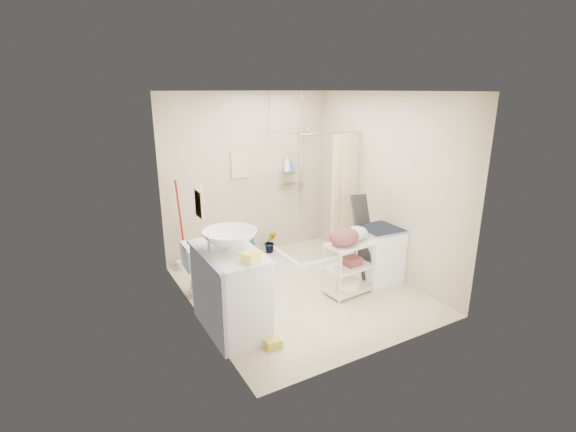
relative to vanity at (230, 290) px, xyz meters
The scene contains 23 objects.
floor 1.32m from the vanity, 20.15° to the left, with size 3.20×3.20×0.00m, color beige.
ceiling 2.46m from the vanity, 20.15° to the left, with size 2.80×3.20×0.04m, color silver.
wall_back 2.48m from the vanity, 60.20° to the left, with size 2.80×0.04×2.60m, color #BBAE91.
wall_front 1.84m from the vanity, 45.35° to the right, with size 2.80×0.04×2.60m, color #BBAE91.
wall_left 0.96m from the vanity, 119.42° to the left, with size 0.04×3.20×2.60m, color #BBAE91.
wall_right 2.72m from the vanity, ahead, with size 0.04×3.20×2.60m, color #BBAE91.
vanity is the anchor object (origin of this frame).
sink 0.58m from the vanity, 53.12° to the left, with size 0.60×0.60×0.21m, color white.
counter_basket 0.66m from the vanity, 76.90° to the right, with size 0.18×0.14×0.10m, color #F1EB51.
floor_basket 0.74m from the vanity, 67.02° to the right, with size 0.25×0.19×0.13m, color yellow.
toilet 0.98m from the vanity, 82.89° to the left, with size 0.41×0.72×0.73m, color white.
mop 1.91m from the vanity, 91.69° to the left, with size 0.13×0.13×1.40m, color #A40B05, non-canonical shape.
potted_plant_a 2.18m from the vanity, 59.37° to the left, with size 0.17×0.12×0.33m, color #9B5121.
potted_plant_b 2.35m from the vanity, 51.71° to the left, with size 0.20×0.17×0.37m, color brown.
hanging_towel 2.47m from the vanity, 63.27° to the left, with size 0.28×0.03×0.42m, color beige.
towel_ring 1.04m from the vanity, 134.28° to the left, with size 0.04×0.22×0.34m, color #F7DF90, non-canonical shape.
tp_holder 0.57m from the vanity, 112.81° to the left, with size 0.08×0.12×0.14m, color white, non-canonical shape.
shower 2.56m from the vanity, 36.28° to the left, with size 1.10×1.10×2.10m, color white, non-canonical shape.
shampoo_bottle_a 2.82m from the vanity, 46.74° to the left, with size 0.10×0.10×0.26m, color white.
shampoo_bottle_b 2.89m from the vanity, 45.91° to the left, with size 0.08×0.08×0.18m, color #4A5FB6.
washing_machine 2.31m from the vanity, ahead, with size 0.53×0.55×0.78m, color white.
laundry_rack 1.69m from the vanity, ahead, with size 0.62×0.36×0.85m, color beige, non-canonical shape.
ironing_board 2.21m from the vanity, ahead, with size 0.35×0.10×1.25m, color black, non-canonical shape.
Camera 1 is at (-2.67, -4.40, 2.63)m, focal length 26.00 mm.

